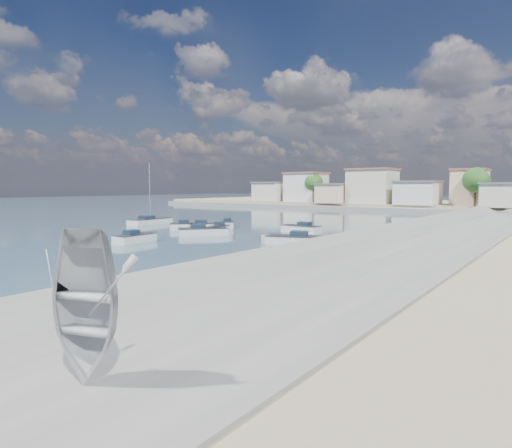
{
  "coord_description": "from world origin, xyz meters",
  "views": [
    {
      "loc": [
        25.08,
        -22.22,
        5.41
      ],
      "look_at": [
        -2.63,
        14.29,
        1.4
      ],
      "focal_mm": 30.0,
      "sensor_mm": 36.0,
      "label": 1
    }
  ],
  "objects": [
    {
      "name": "far_shore_quay",
      "position": [
        0.0,
        71.0,
        0.4
      ],
      "size": [
        160.0,
        2.5,
        0.8
      ],
      "primitive_type": "cube",
      "color": "slate",
      "rests_on": "ground"
    },
    {
      "name": "motorboat_a",
      "position": [
        -9.14,
        3.65,
        0.38
      ],
      "size": [
        2.22,
        4.91,
        1.48
      ],
      "color": "silver",
      "rests_on": "ground"
    },
    {
      "name": "mooring_buoys",
      "position": [
        3.12,
        14.41,
        0.05
      ],
      "size": [
        17.38,
        36.69,
        0.35
      ],
      "color": "white",
      "rests_on": "ground"
    },
    {
      "name": "sailboat",
      "position": [
        -24.26,
        17.83,
        0.41
      ],
      "size": [
        2.93,
        7.62,
        9.0
      ],
      "color": "silver",
      "rests_on": "ground"
    },
    {
      "name": "seawall_walkway",
      "position": [
        18.5,
        13.0,
        0.9
      ],
      "size": [
        5.0,
        90.0,
        1.8
      ],
      "primitive_type": "cube",
      "color": "slate",
      "rests_on": "ground"
    },
    {
      "name": "motorboat_c",
      "position": [
        -1.4,
        21.25,
        0.38
      ],
      "size": [
        5.37,
        2.16,
        1.48
      ],
      "color": "silver",
      "rests_on": "ground"
    },
    {
      "name": "motorboat_b",
      "position": [
        -14.03,
        15.38,
        0.38
      ],
      "size": [
        4.21,
        4.43,
        1.48
      ],
      "color": "silver",
      "rests_on": "ground"
    },
    {
      "name": "ground",
      "position": [
        0.0,
        40.0,
        0.0
      ],
      "size": [
        400.0,
        400.0,
        0.0
      ],
      "primitive_type": "plane",
      "color": "#2B4057",
      "rests_on": "ground"
    },
    {
      "name": "overturned_dinghy",
      "position": [
        18.0,
        -18.07,
        2.07
      ],
      "size": [
        3.22,
        2.28,
        0.55
      ],
      "primitive_type": "imported",
      "rotation": [
        3.14,
        0.0,
        0.35
      ],
      "color": "#A5A8AD",
      "rests_on": "seawall_walkway"
    },
    {
      "name": "motorboat_g",
      "position": [
        -8.47,
        14.56,
        0.38
      ],
      "size": [
        2.85,
        4.45,
        1.48
      ],
      "color": "silver",
      "rests_on": "ground"
    },
    {
      "name": "motorboat_e",
      "position": [
        -12.11,
        16.45,
        0.38
      ],
      "size": [
        3.5,
        4.44,
        1.48
      ],
      "color": "silver",
      "rests_on": "ground"
    },
    {
      "name": "motorboat_d",
      "position": [
        3.54,
        11.58,
        0.38
      ],
      "size": [
        5.76,
        3.63,
        1.48
      ],
      "color": "silver",
      "rests_on": "ground"
    },
    {
      "name": "motorboat_h",
      "position": [
        -8.09,
        12.15,
        0.38
      ],
      "size": [
        5.06,
        5.55,
        1.48
      ],
      "color": "silver",
      "rests_on": "ground"
    },
    {
      "name": "breakwater",
      "position": [
        6.9,
        12.69,
        0.17
      ],
      "size": [
        2.0,
        31.02,
        0.35
      ],
      "color": "black",
      "rests_on": "ground"
    },
    {
      "name": "motorboat_f",
      "position": [
        -12.38,
        20.82,
        0.38
      ],
      "size": [
        3.82,
        4.09,
        1.48
      ],
      "color": "silver",
      "rests_on": "ground"
    },
    {
      "name": "far_shore_land",
      "position": [
        0.0,
        92.0,
        0.7
      ],
      "size": [
        160.0,
        40.0,
        1.4
      ],
      "primitive_type": "cube",
      "color": "gray",
      "rests_on": "ground"
    },
    {
      "name": "shore_trees",
      "position": [
        8.34,
        68.11,
        6.22
      ],
      "size": [
        74.56,
        38.32,
        7.92
      ],
      "color": "#38281E",
      "rests_on": "ground"
    },
    {
      "name": "far_town",
      "position": [
        10.71,
        76.92,
        4.93
      ],
      "size": [
        113.01,
        12.8,
        8.35
      ],
      "color": "beige",
      "rests_on": "far_shore_land"
    }
  ]
}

